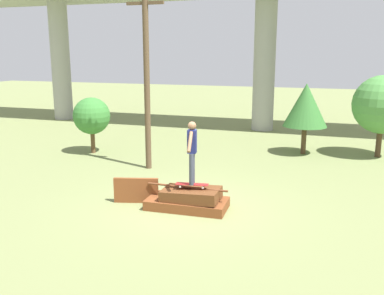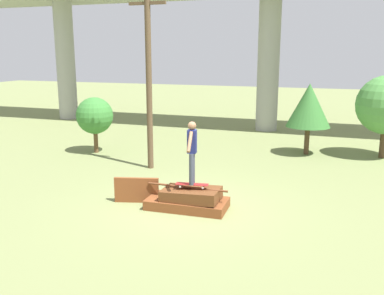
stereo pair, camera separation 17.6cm
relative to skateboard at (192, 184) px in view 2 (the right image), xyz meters
name	(u,v)px [view 2 (the right image)]	position (x,y,z in m)	size (l,w,h in m)	color
ground_plane	(187,208)	(-0.15, 0.04, -0.68)	(80.00, 80.00, 0.00)	olive
scrap_pile	(189,200)	(-0.10, 0.03, -0.43)	(2.17, 1.09, 0.60)	brown
scrap_plank_loose	(137,190)	(-1.60, 0.01, -0.33)	(1.18, 0.41, 0.69)	brown
skateboard	(192,184)	(0.00, 0.00, 0.00)	(0.86, 0.33, 0.09)	maroon
skater	(192,148)	(0.00, 0.00, 0.95)	(0.26, 1.08, 1.62)	#383D4C
highway_overpass	(271,0)	(-0.15, 12.16, 5.79)	(44.00, 4.15, 7.45)	#9E9E99
utility_pole	(149,76)	(-2.71, 3.35, 2.52)	(1.30, 0.20, 6.15)	brown
tree_behind_left	(95,116)	(-5.79, 4.79, 0.82)	(1.47, 1.47, 2.24)	brown
tree_mid_back	(309,105)	(2.29, 7.27, 1.28)	(1.72, 1.72, 2.81)	#4C3823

